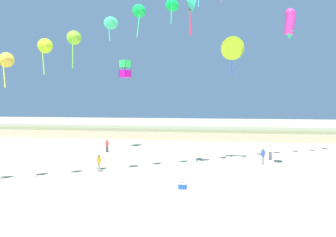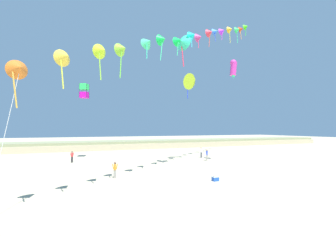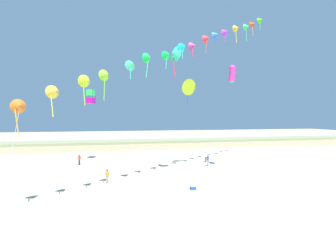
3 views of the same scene
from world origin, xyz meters
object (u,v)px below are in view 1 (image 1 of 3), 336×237
(large_kite_outer_drift, at_px, (125,69))
(beach_cooler, at_px, (183,186))
(person_near_right, at_px, (107,145))
(large_kite_mid_trail, at_px, (290,22))
(large_kite_low_lead, at_px, (232,48))
(person_mid_center, at_px, (270,151))
(person_near_left, at_px, (99,162))
(person_far_left, at_px, (263,155))
(large_kite_high_solo, at_px, (190,1))

(large_kite_outer_drift, xyz_separation_m, beach_cooler, (10.70, -19.42, -10.33))
(person_near_right, height_order, large_kite_mid_trail, large_kite_mid_trail)
(large_kite_low_lead, bearing_deg, person_mid_center, 37.96)
(person_near_right, bearing_deg, beach_cooler, -54.04)
(person_near_left, distance_m, large_kite_mid_trail, 20.49)
(person_near_right, bearing_deg, large_kite_low_lead, -19.60)
(person_far_left, bearing_deg, large_kite_mid_trail, -65.41)
(person_near_right, distance_m, person_far_left, 19.26)
(person_near_left, distance_m, large_kite_outer_drift, 17.83)
(person_near_left, bearing_deg, person_far_left, 24.93)
(large_kite_mid_trail, relative_size, beach_cooler, 4.53)
(person_near_right, distance_m, large_kite_mid_trail, 25.45)
(person_near_right, height_order, large_kite_outer_drift, large_kite_outer_drift)
(person_near_right, relative_size, large_kite_mid_trail, 0.61)
(person_mid_center, bearing_deg, beach_cooler, -116.20)
(person_far_left, bearing_deg, person_near_left, -155.07)
(person_mid_center, distance_m, large_kite_high_solo, 18.02)
(person_near_left, bearing_deg, person_mid_center, 32.88)
(large_kite_outer_drift, bearing_deg, person_near_left, -80.53)
(large_kite_mid_trail, bearing_deg, person_near_right, 154.94)
(person_near_right, bearing_deg, person_far_left, -16.57)
(person_far_left, bearing_deg, large_kite_outer_drift, 154.55)
(large_kite_mid_trail, distance_m, beach_cooler, 16.83)
(person_mid_center, xyz_separation_m, large_kite_mid_trail, (0.87, -7.24, 12.02))
(large_kite_low_lead, bearing_deg, beach_cooler, -105.13)
(person_near_left, distance_m, large_kite_low_lead, 16.98)
(large_kite_low_lead, distance_m, beach_cooler, 16.40)
(large_kite_mid_trail, bearing_deg, person_near_left, -170.48)
(person_mid_center, height_order, large_kite_low_lead, large_kite_low_lead)
(person_near_right, xyz_separation_m, person_mid_center, (19.42, -2.25, 0.07))
(large_kite_high_solo, bearing_deg, large_kite_low_lead, 57.71)
(large_kite_high_solo, bearing_deg, person_far_left, 39.31)
(person_near_right, relative_size, large_kite_high_solo, 0.40)
(person_mid_center, bearing_deg, large_kite_mid_trail, -83.13)
(large_kite_mid_trail, bearing_deg, beach_cooler, -137.57)
(large_kite_low_lead, xyz_separation_m, large_kite_outer_drift, (-13.79, 8.02, -1.05))
(person_mid_center, relative_size, large_kite_outer_drift, 0.79)
(large_kite_mid_trail, xyz_separation_m, beach_cooler, (-8.06, -7.37, -12.80))
(large_kite_high_solo, relative_size, beach_cooler, 6.90)
(person_near_right, height_order, beach_cooler, person_near_right)
(person_near_left, distance_m, person_mid_center, 18.37)
(person_near_right, distance_m, large_kite_low_lead, 19.44)
(large_kite_low_lead, distance_m, large_kite_high_solo, 7.23)
(beach_cooler, bearing_deg, person_near_left, 150.64)
(person_near_right, xyz_separation_m, person_far_left, (18.46, -5.49, 0.03))
(large_kite_low_lead, bearing_deg, person_near_right, 160.40)
(large_kite_low_lead, relative_size, large_kite_high_solo, 0.94)
(large_kite_mid_trail, bearing_deg, large_kite_high_solo, -170.60)
(large_kite_low_lead, relative_size, large_kite_mid_trail, 1.44)
(large_kite_mid_trail, bearing_deg, large_kite_low_lead, 140.96)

